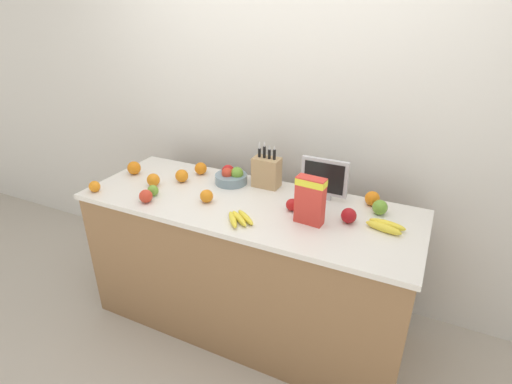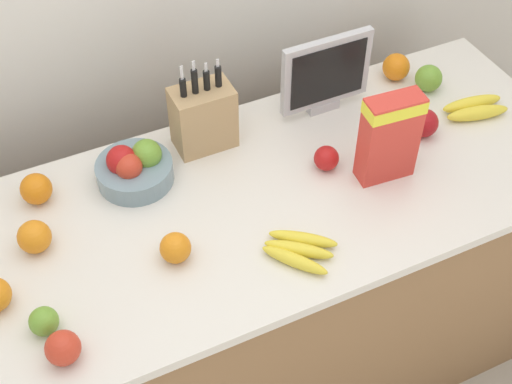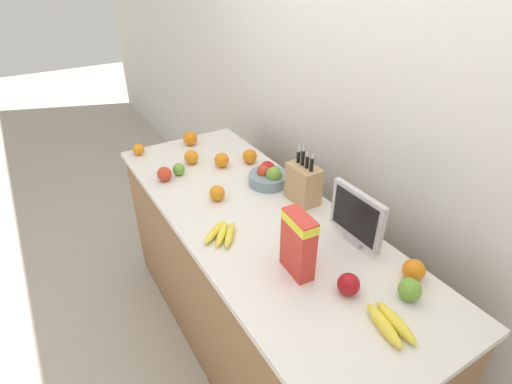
% 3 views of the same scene
% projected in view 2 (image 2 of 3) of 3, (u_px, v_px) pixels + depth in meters
% --- Properties ---
extents(ground_plane, '(14.00, 14.00, 0.00)m').
position_uv_depth(ground_plane, '(244.00, 376.00, 2.51)').
color(ground_plane, '#B2A899').
extents(counter, '(1.98, 0.73, 0.90)m').
position_uv_depth(counter, '(242.00, 302.00, 2.18)').
color(counter, olive).
rests_on(counter, ground_plane).
extents(knife_block, '(0.17, 0.11, 0.29)m').
position_uv_depth(knife_block, '(203.00, 117.00, 1.95)').
color(knife_block, tan).
rests_on(knife_block, counter).
extents(small_monitor, '(0.28, 0.03, 0.25)m').
position_uv_depth(small_monitor, '(326.00, 74.00, 2.03)').
color(small_monitor, '#B7B7BC').
rests_on(small_monitor, counter).
extents(cereal_box, '(0.16, 0.08, 0.26)m').
position_uv_depth(cereal_box, '(390.00, 134.00, 1.83)').
color(cereal_box, red).
rests_on(cereal_box, counter).
extents(fruit_bowl, '(0.21, 0.21, 0.11)m').
position_uv_depth(fruit_bowl, '(134.00, 167.00, 1.89)').
color(fruit_bowl, gray).
rests_on(fruit_bowl, counter).
extents(banana_bunch_left, '(0.19, 0.20, 0.03)m').
position_uv_depth(banana_bunch_left, '(299.00, 249.00, 1.73)').
color(banana_bunch_left, yellow).
rests_on(banana_bunch_left, counter).
extents(banana_bunch_right, '(0.21, 0.12, 0.04)m').
position_uv_depth(banana_bunch_right, '(475.00, 108.00, 2.09)').
color(banana_bunch_right, yellow).
rests_on(banana_bunch_right, counter).
extents(apple_near_bananas, '(0.08, 0.08, 0.08)m').
position_uv_depth(apple_near_bananas, '(424.00, 123.00, 2.02)').
color(apple_near_bananas, '#A31419').
rests_on(apple_near_bananas, counter).
extents(apple_rear, '(0.08, 0.08, 0.08)m').
position_uv_depth(apple_rear, '(429.00, 78.00, 2.16)').
color(apple_rear, '#6B9E33').
rests_on(apple_rear, counter).
extents(apple_leftmost, '(0.07, 0.07, 0.07)m').
position_uv_depth(apple_leftmost, '(44.00, 321.00, 1.57)').
color(apple_leftmost, '#6B9E33').
rests_on(apple_leftmost, counter).
extents(apple_by_knife_block, '(0.07, 0.07, 0.07)m').
position_uv_depth(apple_by_knife_block, '(326.00, 158.00, 1.93)').
color(apple_by_knife_block, red).
rests_on(apple_by_knife_block, counter).
extents(apple_front, '(0.08, 0.08, 0.08)m').
position_uv_depth(apple_front, '(63.00, 348.00, 1.52)').
color(apple_front, red).
rests_on(apple_front, counter).
extents(orange_mid_right, '(0.08, 0.08, 0.08)m').
position_uv_depth(orange_mid_right, '(175.00, 248.00, 1.71)').
color(orange_mid_right, orange).
rests_on(orange_mid_right, counter).
extents(orange_by_cereal, '(0.08, 0.08, 0.08)m').
position_uv_depth(orange_by_cereal, '(36.00, 189.00, 1.84)').
color(orange_by_cereal, orange).
rests_on(orange_by_cereal, counter).
extents(orange_front_right, '(0.08, 0.08, 0.08)m').
position_uv_depth(orange_front_right, '(396.00, 67.00, 2.20)').
color(orange_front_right, orange).
rests_on(orange_front_right, counter).
extents(orange_near_bowl, '(0.08, 0.08, 0.08)m').
position_uv_depth(orange_near_bowl, '(34.00, 237.00, 1.73)').
color(orange_near_bowl, orange).
rests_on(orange_near_bowl, counter).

